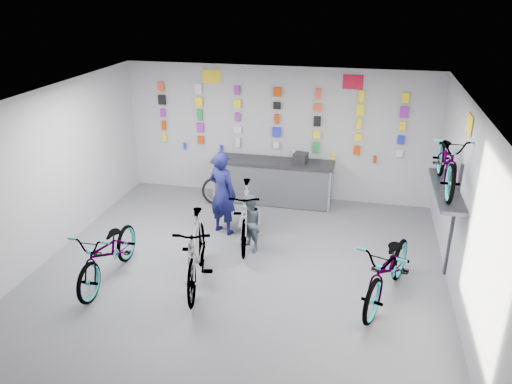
% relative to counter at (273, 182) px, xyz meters
% --- Properties ---
extents(floor, '(8.00, 8.00, 0.00)m').
position_rel_counter_xyz_m(floor, '(0.00, -3.54, -0.49)').
color(floor, '#535358').
rests_on(floor, ground).
extents(ceiling, '(8.00, 8.00, 0.00)m').
position_rel_counter_xyz_m(ceiling, '(0.00, -3.54, 2.51)').
color(ceiling, white).
rests_on(ceiling, wall_back).
extents(wall_back, '(7.00, 0.00, 7.00)m').
position_rel_counter_xyz_m(wall_back, '(0.00, 0.46, 1.01)').
color(wall_back, '#B1B1B4').
rests_on(wall_back, floor).
extents(wall_left, '(0.00, 8.00, 8.00)m').
position_rel_counter_xyz_m(wall_left, '(-3.50, -3.54, 1.01)').
color(wall_left, '#B1B1B4').
rests_on(wall_left, floor).
extents(wall_right, '(0.00, 8.00, 8.00)m').
position_rel_counter_xyz_m(wall_right, '(3.50, -3.54, 1.01)').
color(wall_right, '#B1B1B4').
rests_on(wall_right, floor).
extents(counter, '(2.70, 0.66, 1.00)m').
position_rel_counter_xyz_m(counter, '(0.00, 0.00, 0.00)').
color(counter, black).
rests_on(counter, floor).
extents(merch_wall, '(5.57, 0.08, 1.57)m').
position_rel_counter_xyz_m(merch_wall, '(0.05, 0.39, 1.34)').
color(merch_wall, yellow).
rests_on(merch_wall, wall_back).
extents(wall_bracket, '(0.39, 1.90, 2.00)m').
position_rel_counter_xyz_m(wall_bracket, '(3.33, -2.34, 0.98)').
color(wall_bracket, '#333338').
rests_on(wall_bracket, wall_right).
extents(sign_left, '(0.42, 0.02, 0.30)m').
position_rel_counter_xyz_m(sign_left, '(-1.50, 0.44, 2.23)').
color(sign_left, yellow).
rests_on(sign_left, wall_back).
extents(sign_right, '(0.42, 0.02, 0.30)m').
position_rel_counter_xyz_m(sign_right, '(1.60, 0.44, 2.23)').
color(sign_right, red).
rests_on(sign_right, wall_back).
extents(sign_side, '(0.02, 0.40, 0.30)m').
position_rel_counter_xyz_m(sign_side, '(3.48, -2.34, 2.16)').
color(sign_side, yellow).
rests_on(sign_side, wall_right).
extents(bike_left, '(0.71, 1.98, 1.04)m').
position_rel_counter_xyz_m(bike_left, '(-2.05, -3.76, 0.03)').
color(bike_left, gray).
rests_on(bike_left, floor).
extents(bike_center, '(0.98, 2.09, 1.21)m').
position_rel_counter_xyz_m(bike_center, '(-0.59, -3.57, 0.12)').
color(bike_center, gray).
rests_on(bike_center, floor).
extents(bike_right, '(1.35, 2.23, 1.11)m').
position_rel_counter_xyz_m(bike_right, '(2.48, -3.33, 0.07)').
color(bike_right, gray).
rests_on(bike_right, floor).
extents(bike_service, '(0.88, 2.01, 1.17)m').
position_rel_counter_xyz_m(bike_service, '(-0.14, -1.98, 0.10)').
color(bike_service, gray).
rests_on(bike_service, floor).
extents(bike_wall, '(0.63, 1.80, 0.95)m').
position_rel_counter_xyz_m(bike_wall, '(3.25, -2.34, 1.57)').
color(bike_wall, gray).
rests_on(bike_wall, wall_bracket).
extents(clerk, '(0.72, 0.61, 1.68)m').
position_rel_counter_xyz_m(clerk, '(-0.69, -1.66, 0.35)').
color(clerk, '#12144B').
rests_on(clerk, floor).
extents(customer, '(0.68, 0.67, 1.11)m').
position_rel_counter_xyz_m(customer, '(0.01, -2.29, 0.07)').
color(customer, slate).
rests_on(customer, floor).
extents(spare_wheel, '(0.63, 0.18, 0.63)m').
position_rel_counter_xyz_m(spare_wheel, '(-1.25, -0.37, -0.18)').
color(spare_wheel, black).
rests_on(spare_wheel, floor).
extents(register, '(0.33, 0.34, 0.22)m').
position_rel_counter_xyz_m(register, '(0.61, 0.01, 0.62)').
color(register, black).
rests_on(register, counter).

